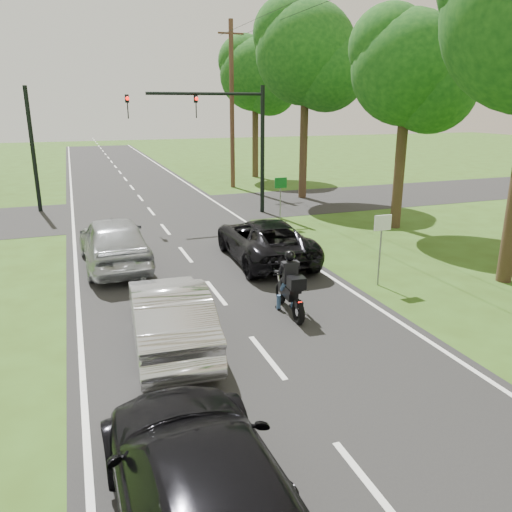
{
  "coord_description": "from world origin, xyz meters",
  "views": [
    {
      "loc": [
        -3.48,
        -8.84,
        5.14
      ],
      "look_at": [
        0.85,
        3.0,
        1.3
      ],
      "focal_mm": 35.0,
      "sensor_mm": 36.0,
      "label": 1
    }
  ],
  "objects_px": {
    "silver_suv": "(114,241)",
    "sign_white": "(382,233)",
    "dark_suv": "(264,240)",
    "utility_pole_far": "(232,105)",
    "motorcycle_rider": "(290,289)",
    "dark_car_behind": "(204,491)",
    "sign_green": "(281,190)",
    "silver_sedan": "(169,314)",
    "traffic_signal": "(225,127)"
  },
  "relations": [
    {
      "from": "silver_suv",
      "to": "dark_car_behind",
      "type": "bearing_deg",
      "value": 88.09
    },
    {
      "from": "sign_white",
      "to": "utility_pole_far",
      "type": "bearing_deg",
      "value": 85.49
    },
    {
      "from": "silver_sedan",
      "to": "traffic_signal",
      "type": "relative_size",
      "value": 0.71
    },
    {
      "from": "dark_car_behind",
      "to": "traffic_signal",
      "type": "distance_m",
      "value": 19.28
    },
    {
      "from": "dark_suv",
      "to": "traffic_signal",
      "type": "distance_m",
      "value": 8.31
    },
    {
      "from": "silver_suv",
      "to": "sign_green",
      "type": "bearing_deg",
      "value": -156.93
    },
    {
      "from": "motorcycle_rider",
      "to": "traffic_signal",
      "type": "xyz_separation_m",
      "value": [
        1.95,
        12.06,
        3.47
      ]
    },
    {
      "from": "traffic_signal",
      "to": "utility_pole_far",
      "type": "relative_size",
      "value": 0.64
    },
    {
      "from": "sign_white",
      "to": "sign_green",
      "type": "xyz_separation_m",
      "value": [
        0.2,
        8.0,
        0.0
      ]
    },
    {
      "from": "traffic_signal",
      "to": "sign_white",
      "type": "relative_size",
      "value": 3.0
    },
    {
      "from": "utility_pole_far",
      "to": "sign_white",
      "type": "relative_size",
      "value": 4.71
    },
    {
      "from": "motorcycle_rider",
      "to": "traffic_signal",
      "type": "distance_m",
      "value": 12.7
    },
    {
      "from": "motorcycle_rider",
      "to": "utility_pole_far",
      "type": "distance_m",
      "value": 21.1
    },
    {
      "from": "silver_suv",
      "to": "sign_white",
      "type": "bearing_deg",
      "value": 145.43
    },
    {
      "from": "motorcycle_rider",
      "to": "sign_white",
      "type": "distance_m",
      "value": 3.6
    },
    {
      "from": "motorcycle_rider",
      "to": "silver_sedan",
      "type": "height_order",
      "value": "motorcycle_rider"
    },
    {
      "from": "sign_white",
      "to": "sign_green",
      "type": "distance_m",
      "value": 8.0
    },
    {
      "from": "motorcycle_rider",
      "to": "sign_white",
      "type": "bearing_deg",
      "value": 21.62
    },
    {
      "from": "dark_car_behind",
      "to": "sign_white",
      "type": "xyz_separation_m",
      "value": [
        7.1,
        7.08,
        0.84
      ]
    },
    {
      "from": "motorcycle_rider",
      "to": "sign_green",
      "type": "xyz_separation_m",
      "value": [
        3.52,
        9.04,
        0.93
      ]
    },
    {
      "from": "silver_sedan",
      "to": "motorcycle_rider",
      "type": "bearing_deg",
      "value": -163.88
    },
    {
      "from": "dark_suv",
      "to": "dark_car_behind",
      "type": "distance_m",
      "value": 11.62
    },
    {
      "from": "silver_sedan",
      "to": "dark_car_behind",
      "type": "distance_m",
      "value": 5.37
    },
    {
      "from": "traffic_signal",
      "to": "utility_pole_far",
      "type": "height_order",
      "value": "utility_pole_far"
    },
    {
      "from": "utility_pole_far",
      "to": "sign_green",
      "type": "bearing_deg",
      "value": -96.73
    },
    {
      "from": "silver_sedan",
      "to": "sign_green",
      "type": "height_order",
      "value": "sign_green"
    },
    {
      "from": "dark_suv",
      "to": "traffic_signal",
      "type": "height_order",
      "value": "traffic_signal"
    },
    {
      "from": "motorcycle_rider",
      "to": "dark_suv",
      "type": "bearing_deg",
      "value": 81.26
    },
    {
      "from": "silver_suv",
      "to": "sign_white",
      "type": "relative_size",
      "value": 2.34
    },
    {
      "from": "traffic_signal",
      "to": "utility_pole_far",
      "type": "xyz_separation_m",
      "value": [
        2.86,
        8.0,
        0.95
      ]
    },
    {
      "from": "dark_suv",
      "to": "sign_white",
      "type": "bearing_deg",
      "value": 125.39
    },
    {
      "from": "dark_suv",
      "to": "silver_suv",
      "type": "relative_size",
      "value": 1.04
    },
    {
      "from": "dark_suv",
      "to": "utility_pole_far",
      "type": "distance_m",
      "value": 16.56
    },
    {
      "from": "motorcycle_rider",
      "to": "silver_suv",
      "type": "bearing_deg",
      "value": 128.62
    },
    {
      "from": "silver_sedan",
      "to": "utility_pole_far",
      "type": "bearing_deg",
      "value": -107.41
    },
    {
      "from": "traffic_signal",
      "to": "silver_sedan",
      "type": "bearing_deg",
      "value": -111.96
    },
    {
      "from": "sign_white",
      "to": "sign_green",
      "type": "relative_size",
      "value": 1.0
    },
    {
      "from": "dark_suv",
      "to": "utility_pole_far",
      "type": "xyz_separation_m",
      "value": [
        3.78,
        15.53,
        4.36
      ]
    },
    {
      "from": "dark_suv",
      "to": "silver_sedan",
      "type": "relative_size",
      "value": 1.15
    },
    {
      "from": "dark_suv",
      "to": "sign_green",
      "type": "xyz_separation_m",
      "value": [
        2.48,
        4.51,
        0.87
      ]
    },
    {
      "from": "motorcycle_rider",
      "to": "dark_car_behind",
      "type": "bearing_deg",
      "value": -117.9
    },
    {
      "from": "dark_car_behind",
      "to": "utility_pole_far",
      "type": "bearing_deg",
      "value": -109.54
    },
    {
      "from": "silver_sedan",
      "to": "sign_white",
      "type": "bearing_deg",
      "value": -161.28
    },
    {
      "from": "dark_suv",
      "to": "silver_sedan",
      "type": "bearing_deg",
      "value": 53.37
    },
    {
      "from": "motorcycle_rider",
      "to": "sign_white",
      "type": "xyz_separation_m",
      "value": [
        3.32,
        1.04,
        0.93
      ]
    },
    {
      "from": "silver_sedan",
      "to": "silver_suv",
      "type": "distance_m",
      "value": 6.32
    },
    {
      "from": "silver_sedan",
      "to": "dark_suv",
      "type": "bearing_deg",
      "value": -125.22
    },
    {
      "from": "traffic_signal",
      "to": "sign_white",
      "type": "bearing_deg",
      "value": -82.95
    },
    {
      "from": "utility_pole_far",
      "to": "sign_green",
      "type": "xyz_separation_m",
      "value": [
        -1.3,
        -11.02,
        -3.49
      ]
    },
    {
      "from": "utility_pole_far",
      "to": "silver_suv",
      "type": "bearing_deg",
      "value": -120.84
    }
  ]
}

